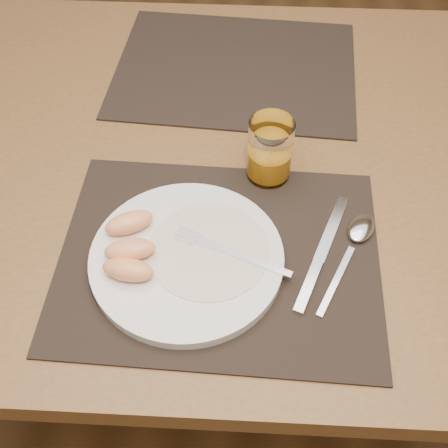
% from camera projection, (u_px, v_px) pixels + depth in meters
% --- Properties ---
extents(ground, '(5.00, 5.00, 0.00)m').
position_uv_depth(ground, '(221.00, 351.00, 1.52)').
color(ground, brown).
rests_on(ground, ground).
extents(table, '(1.40, 0.90, 0.75)m').
position_uv_depth(table, '(219.00, 183.00, 1.00)').
color(table, brown).
rests_on(table, ground).
extents(placemat_near, '(0.46, 0.36, 0.00)m').
position_uv_depth(placemat_near, '(219.00, 257.00, 0.79)').
color(placemat_near, black).
rests_on(placemat_near, table).
extents(placemat_far, '(0.47, 0.38, 0.00)m').
position_uv_depth(placemat_far, '(235.00, 69.00, 1.07)').
color(placemat_far, black).
rests_on(placemat_far, table).
extents(plate, '(0.27, 0.27, 0.02)m').
position_uv_depth(plate, '(187.00, 258.00, 0.78)').
color(plate, white).
rests_on(plate, placemat_near).
extents(plate_dressing, '(0.17, 0.17, 0.00)m').
position_uv_depth(plate_dressing, '(209.00, 250.00, 0.78)').
color(plate_dressing, white).
rests_on(plate_dressing, plate).
extents(fork, '(0.17, 0.08, 0.00)m').
position_uv_depth(fork, '(222.00, 249.00, 0.78)').
color(fork, silver).
rests_on(fork, plate).
extents(knife, '(0.09, 0.21, 0.01)m').
position_uv_depth(knife, '(318.00, 261.00, 0.78)').
color(knife, silver).
rests_on(knife, placemat_near).
extents(spoon, '(0.10, 0.18, 0.01)m').
position_uv_depth(spoon, '(357.00, 235.00, 0.81)').
color(spoon, silver).
rests_on(spoon, placemat_near).
extents(juice_glass, '(0.07, 0.07, 0.10)m').
position_uv_depth(juice_glass, '(270.00, 153.00, 0.86)').
color(juice_glass, white).
rests_on(juice_glass, placemat_near).
extents(grapefruit_wedges, '(0.09, 0.13, 0.03)m').
position_uv_depth(grapefruit_wedges, '(129.00, 247.00, 0.76)').
color(grapefruit_wedges, '#FFA668').
rests_on(grapefruit_wedges, plate).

